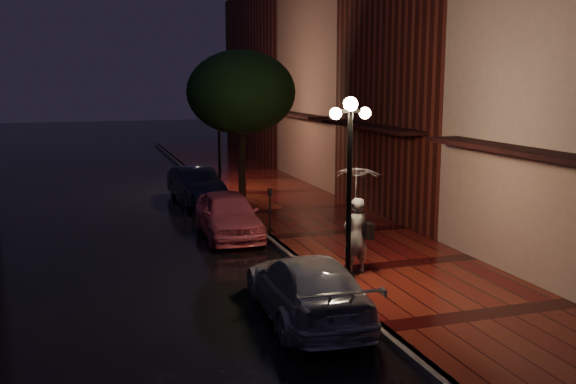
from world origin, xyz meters
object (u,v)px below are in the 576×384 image
object	(u,v)px
navy_car	(196,185)
parking_meter	(270,206)
street_tree	(241,95)
pink_car	(228,214)
woman_with_umbrella	(356,204)
silver_car	(307,287)
streetlamp_far	(219,132)
streetlamp_near	(349,181)

from	to	relation	value
navy_car	parking_meter	bearing A→B (deg)	-84.45
street_tree	pink_car	bearing A→B (deg)	-108.77
woman_with_umbrella	parking_meter	distance (m)	4.96
silver_car	woman_with_umbrella	xyz separation A→B (m)	(1.97, 2.03, 1.24)
street_tree	pink_car	xyz separation A→B (m)	(-1.69, -4.98, -3.53)
streetlamp_far	navy_car	bearing A→B (deg)	-125.51
street_tree	streetlamp_far	bearing A→B (deg)	94.91
street_tree	woman_with_umbrella	size ratio (longest dim) A/B	2.19
pink_car	streetlamp_far	bearing A→B (deg)	81.64
parking_meter	streetlamp_far	bearing A→B (deg)	68.61
streetlamp_near	pink_car	size ratio (longest dim) A/B	1.03
streetlamp_far	silver_car	size ratio (longest dim) A/B	0.95
street_tree	parking_meter	bearing A→B (deg)	-94.89
street_tree	silver_car	distance (m)	12.84
navy_car	silver_car	world-z (taller)	navy_car
woman_with_umbrella	streetlamp_far	bearing A→B (deg)	-99.23
pink_car	woman_with_umbrella	world-z (taller)	woman_with_umbrella
streetlamp_near	navy_car	xyz separation A→B (m)	(-1.38, 12.07, -1.91)
parking_meter	navy_car	bearing A→B (deg)	80.36
streetlamp_far	silver_car	distance (m)	15.41
pink_car	silver_car	xyz separation A→B (m)	(0.00, -7.23, -0.06)
street_tree	streetlamp_near	bearing A→B (deg)	-91.35
streetlamp_far	pink_car	size ratio (longest dim) A/B	1.03
streetlamp_far	woman_with_umbrella	size ratio (longest dim) A/B	1.63
streetlamp_far	parking_meter	size ratio (longest dim) A/B	3.13
street_tree	navy_car	distance (m)	4.06
streetlamp_near	street_tree	size ratio (longest dim) A/B	0.74
woman_with_umbrella	silver_car	bearing A→B (deg)	34.17
pink_car	silver_car	size ratio (longest dim) A/B	0.93
woman_with_umbrella	navy_car	bearing A→B (deg)	-91.89
streetlamp_near	navy_car	size ratio (longest dim) A/B	1.03
navy_car	woman_with_umbrella	bearing A→B (deg)	-85.12
navy_car	silver_car	bearing A→B (deg)	-95.04
streetlamp_near	street_tree	bearing A→B (deg)	88.65
streetlamp_near	street_tree	xyz separation A→B (m)	(0.26, 10.99, 1.64)
streetlamp_far	woman_with_umbrella	world-z (taller)	streetlamp_far
streetlamp_near	streetlamp_far	world-z (taller)	same
streetlamp_far	street_tree	bearing A→B (deg)	-85.09
streetlamp_near	parking_meter	world-z (taller)	streetlamp_near
silver_car	street_tree	bearing A→B (deg)	-94.81
woman_with_umbrella	street_tree	bearing A→B (deg)	-99.98
streetlamp_far	woman_with_umbrella	distance (m)	13.22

